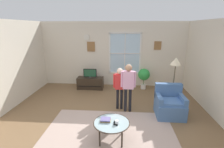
# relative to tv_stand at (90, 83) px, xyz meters

# --- Properties ---
(ground_plane) EXTENTS (6.53, 6.84, 0.02)m
(ground_plane) POSITION_rel_tv_stand_xyz_m (0.89, -2.59, -0.25)
(ground_plane) COLOR brown
(back_wall) EXTENTS (5.93, 0.17, 2.66)m
(back_wall) POSITION_rel_tv_stand_xyz_m (0.90, 0.58, 1.10)
(back_wall) COLOR beige
(back_wall) RESTS_ON ground_plane
(area_rug) EXTENTS (3.13, 1.98, 0.01)m
(area_rug) POSITION_rel_tv_stand_xyz_m (1.03, -2.85, -0.23)
(area_rug) COLOR tan
(area_rug) RESTS_ON ground_plane
(tv_stand) EXTENTS (1.05, 0.42, 0.47)m
(tv_stand) POSITION_rel_tv_stand_xyz_m (0.00, 0.00, 0.00)
(tv_stand) COLOR #2D2319
(tv_stand) RESTS_ON ground_plane
(television) EXTENTS (0.52, 0.08, 0.36)m
(television) POSITION_rel_tv_stand_xyz_m (-0.00, -0.00, 0.43)
(television) COLOR #4C4C4C
(television) RESTS_ON tv_stand
(armchair) EXTENTS (0.76, 0.74, 0.87)m
(armchair) POSITION_rel_tv_stand_xyz_m (2.66, -1.93, 0.09)
(armchair) COLOR #476B9E
(armchair) RESTS_ON ground_plane
(coffee_table) EXTENTS (0.81, 0.81, 0.44)m
(coffee_table) POSITION_rel_tv_stand_xyz_m (1.10, -3.13, 0.18)
(coffee_table) COLOR #99B2B7
(coffee_table) RESTS_ON ground_plane
(book_stack) EXTENTS (0.22, 0.18, 0.05)m
(book_stack) POSITION_rel_tv_stand_xyz_m (0.97, -3.08, 0.23)
(book_stack) COLOR olive
(book_stack) RESTS_ON coffee_table
(cup) EXTENTS (0.08, 0.08, 0.09)m
(cup) POSITION_rel_tv_stand_xyz_m (1.22, -3.19, 0.25)
(cup) COLOR white
(cup) RESTS_ON coffee_table
(remote_near_books) EXTENTS (0.10, 0.14, 0.02)m
(remote_near_books) POSITION_rel_tv_stand_xyz_m (1.20, -3.19, 0.21)
(remote_near_books) COLOR black
(remote_near_books) RESTS_ON coffee_table
(remote_near_cup) EXTENTS (0.04, 0.14, 0.02)m
(remote_near_cup) POSITION_rel_tv_stand_xyz_m (1.17, -3.16, 0.21)
(remote_near_cup) COLOR black
(remote_near_cup) RESTS_ON coffee_table
(person_pink_shirt) EXTENTS (0.43, 0.20, 1.44)m
(person_pink_shirt) POSITION_rel_tv_stand_xyz_m (1.48, -1.79, 0.67)
(person_pink_shirt) COLOR black
(person_pink_shirt) RESTS_ON ground_plane
(person_red_shirt) EXTENTS (0.39, 0.18, 1.29)m
(person_red_shirt) POSITION_rel_tv_stand_xyz_m (1.24, -1.65, 0.57)
(person_red_shirt) COLOR black
(person_red_shirt) RESTS_ON ground_plane
(potted_plant_by_window) EXTENTS (0.47, 0.47, 0.84)m
(potted_plant_by_window) POSITION_rel_tv_stand_xyz_m (2.16, 0.13, 0.33)
(potted_plant_by_window) COLOR silver
(potted_plant_by_window) RESTS_ON ground_plane
(floor_lamp) EXTENTS (0.32, 0.32, 1.57)m
(floor_lamp) POSITION_rel_tv_stand_xyz_m (2.89, -1.37, 1.07)
(floor_lamp) COLOR black
(floor_lamp) RESTS_ON ground_plane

